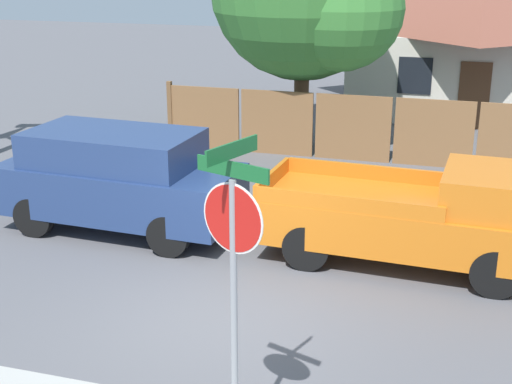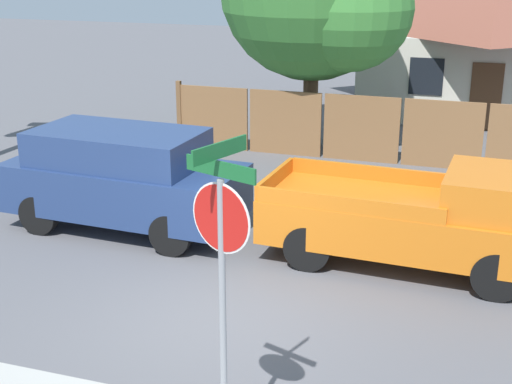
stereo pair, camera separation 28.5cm
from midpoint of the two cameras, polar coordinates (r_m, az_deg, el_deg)
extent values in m
plane|color=#56565B|center=(10.55, -3.69, -10.04)|extent=(80.00, 80.00, 0.00)
cube|color=brown|center=(19.18, -4.54, 5.92)|extent=(1.91, 0.06, 1.67)
cube|color=brown|center=(18.57, 1.23, 5.55)|extent=(1.91, 0.06, 1.67)
cube|color=brown|center=(18.17, 7.31, 5.10)|extent=(1.91, 0.06, 1.67)
cube|color=brown|center=(17.97, 13.58, 4.58)|extent=(1.91, 0.06, 1.67)
cube|color=brown|center=(19.54, -7.28, 6.22)|extent=(0.12, 0.12, 1.77)
cube|color=beige|center=(25.68, 16.83, 9.53)|extent=(7.76, 7.21, 2.62)
pyramid|color=brown|center=(25.46, 17.28, 14.16)|extent=(8.38, 7.79, 1.56)
cube|color=black|center=(22.13, 12.23, 9.08)|extent=(1.00, 0.04, 1.10)
cube|color=brown|center=(22.16, 16.67, 7.37)|extent=(0.90, 0.04, 2.00)
cylinder|color=brown|center=(19.45, 3.22, 7.24)|extent=(0.40, 0.40, 2.41)
sphere|color=#3C8437|center=(18.29, 6.35, 14.47)|extent=(3.16, 3.16, 3.16)
cube|color=navy|center=(13.69, -11.34, 0.27)|extent=(4.57, 2.13, 0.92)
cube|color=navy|center=(13.52, -11.96, 3.45)|extent=(3.22, 1.91, 0.64)
cube|color=black|center=(12.83, -6.25, 2.93)|extent=(0.15, 1.68, 0.54)
cylinder|color=black|center=(13.92, -4.55, -1.02)|extent=(0.76, 0.22, 0.76)
cylinder|color=black|center=(12.51, -7.66, -3.48)|extent=(0.76, 0.22, 0.76)
cylinder|color=black|center=(15.21, -14.15, 0.19)|extent=(0.76, 0.22, 0.76)
cylinder|color=black|center=(13.93, -17.90, -1.90)|extent=(0.76, 0.22, 0.76)
cube|color=orange|center=(12.26, 11.28, -2.28)|extent=(4.95, 2.18, 0.75)
cube|color=orange|center=(11.95, 17.82, 0.12)|extent=(1.64, 1.85, 0.63)
cube|color=orange|center=(13.08, 8.45, 1.58)|extent=(3.04, 0.24, 0.26)
cube|color=orange|center=(11.37, 6.62, -0.98)|extent=(3.04, 0.24, 0.26)
cube|color=orange|center=(12.61, 0.66, 1.13)|extent=(0.18, 1.83, 0.26)
cylinder|color=black|center=(13.10, 18.27, -3.18)|extent=(0.79, 0.22, 0.79)
cylinder|color=black|center=(11.52, 17.96, -6.20)|extent=(0.79, 0.22, 0.79)
cylinder|color=black|center=(13.43, 5.39, -1.73)|extent=(0.79, 0.22, 0.79)
cylinder|color=black|center=(11.90, 3.35, -4.45)|extent=(0.79, 0.22, 0.79)
cylinder|color=gray|center=(7.18, -2.92, -10.79)|extent=(0.07, 0.07, 3.08)
cylinder|color=red|center=(6.69, -3.08, -2.13)|extent=(0.63, 0.25, 0.66)
cylinder|color=white|center=(6.69, -3.08, -2.13)|extent=(0.66, 0.25, 0.70)
cube|color=#19602D|center=(6.53, -3.15, 1.82)|extent=(0.78, 0.30, 0.15)
cube|color=#19602D|center=(6.48, -3.18, 3.34)|extent=(0.27, 0.71, 0.15)
camera|label=1|loc=(0.14, -90.76, -0.26)|focal=50.00mm
camera|label=2|loc=(0.14, 89.24, 0.26)|focal=50.00mm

